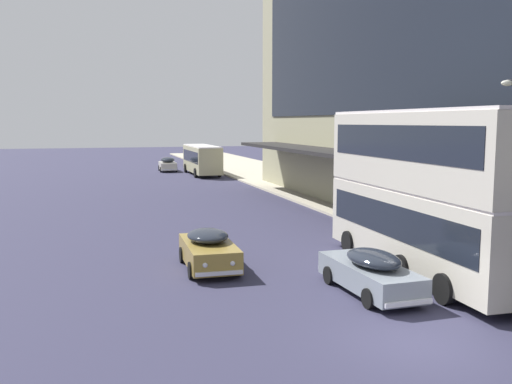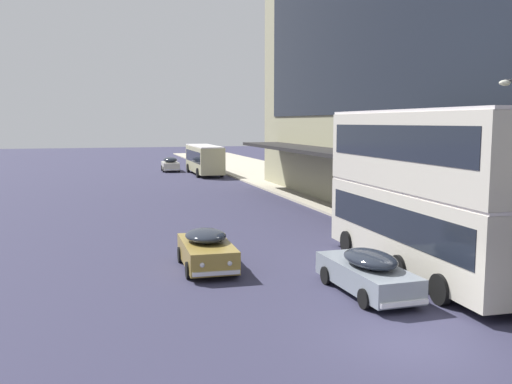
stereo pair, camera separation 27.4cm
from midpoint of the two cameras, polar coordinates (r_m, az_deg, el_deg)
ground at (r=15.83m, az=16.26°, el=-14.52°), size 240.00×240.00×0.00m
transit_bus_kerbside_front at (r=62.40m, az=-5.06°, el=3.41°), size 2.80×9.81×3.20m
transit_bus_kerbside_rear at (r=22.12m, az=16.44°, el=0.49°), size 2.91×11.30×6.18m
sedan_far_back at (r=67.39m, az=-8.45°, el=2.75°), size 2.08×4.32×1.68m
sedan_second_mid at (r=22.54m, az=-4.63°, el=-5.73°), size 2.06×4.40×1.54m
sedan_trailing_mid at (r=19.61m, az=11.46°, el=-7.83°), size 1.93×4.84×1.52m
pedestrian_at_kerb at (r=26.78m, az=19.12°, el=-3.17°), size 0.51×0.44×1.86m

